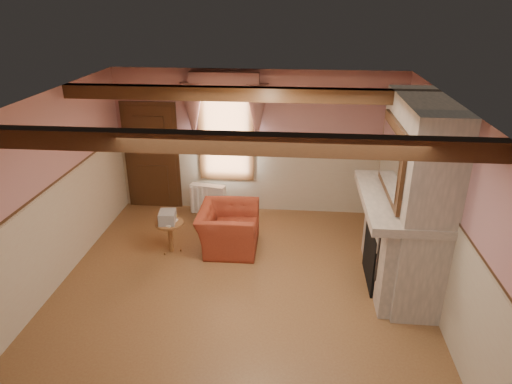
# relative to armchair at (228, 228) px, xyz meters

# --- Properties ---
(floor) EXTENTS (5.50, 6.00, 0.01)m
(floor) POSITION_rel_armchair_xyz_m (0.35, -1.40, -0.36)
(floor) COLOR brown
(floor) RESTS_ON ground
(ceiling) EXTENTS (5.50, 6.00, 0.01)m
(ceiling) POSITION_rel_armchair_xyz_m (0.35, -1.40, 2.44)
(ceiling) COLOR silver
(ceiling) RESTS_ON wall_back
(wall_back) EXTENTS (5.50, 0.02, 2.80)m
(wall_back) POSITION_rel_armchair_xyz_m (0.35, 1.60, 1.04)
(wall_back) COLOR #B07A7D
(wall_back) RESTS_ON floor
(wall_left) EXTENTS (0.02, 6.00, 2.80)m
(wall_left) POSITION_rel_armchair_xyz_m (-2.40, -1.40, 1.04)
(wall_left) COLOR #B07A7D
(wall_left) RESTS_ON floor
(wall_right) EXTENTS (0.02, 6.00, 2.80)m
(wall_right) POSITION_rel_armchair_xyz_m (3.10, -1.40, 1.04)
(wall_right) COLOR #B07A7D
(wall_right) RESTS_ON floor
(wainscot) EXTENTS (5.50, 6.00, 1.50)m
(wainscot) POSITION_rel_armchair_xyz_m (0.35, -1.40, 0.39)
(wainscot) COLOR #BCB297
(wainscot) RESTS_ON floor
(chair_rail) EXTENTS (5.50, 6.00, 0.08)m
(chair_rail) POSITION_rel_armchair_xyz_m (0.35, -1.40, 1.14)
(chair_rail) COLOR black
(chair_rail) RESTS_ON wainscot
(firebox) EXTENTS (0.20, 0.95, 0.90)m
(firebox) POSITION_rel_armchair_xyz_m (2.35, -0.80, 0.09)
(firebox) COLOR black
(firebox) RESTS_ON floor
(armchair) EXTENTS (0.99, 1.13, 0.73)m
(armchair) POSITION_rel_armchair_xyz_m (0.00, 0.00, 0.00)
(armchair) COLOR maroon
(armchair) RESTS_ON floor
(side_table) EXTENTS (0.55, 0.55, 0.55)m
(side_table) POSITION_rel_armchair_xyz_m (-0.96, -0.23, -0.09)
(side_table) COLOR brown
(side_table) RESTS_ON floor
(book_stack) EXTENTS (0.30, 0.35, 0.20)m
(book_stack) POSITION_rel_armchair_xyz_m (-0.98, -0.24, 0.29)
(book_stack) COLOR #B7AD8C
(book_stack) RESTS_ON side_table
(radiator) EXTENTS (0.72, 0.30, 0.60)m
(radiator) POSITION_rel_armchair_xyz_m (-0.61, 1.30, -0.06)
(radiator) COLOR silver
(radiator) RESTS_ON floor
(bowl) EXTENTS (0.35, 0.35, 0.09)m
(bowl) POSITION_rel_armchair_xyz_m (2.59, -0.67, 1.10)
(bowl) COLOR brown
(bowl) RESTS_ON mantel
(mantel_clock) EXTENTS (0.14, 0.24, 0.20)m
(mantel_clock) POSITION_rel_armchair_xyz_m (2.59, -0.15, 1.16)
(mantel_clock) COLOR black
(mantel_clock) RESTS_ON mantel
(oil_lamp) EXTENTS (0.11, 0.11, 0.28)m
(oil_lamp) POSITION_rel_armchair_xyz_m (2.59, -0.34, 1.20)
(oil_lamp) COLOR #D7873C
(oil_lamp) RESTS_ON mantel
(candle_red) EXTENTS (0.06, 0.06, 0.16)m
(candle_red) POSITION_rel_armchair_xyz_m (2.59, -1.58, 1.14)
(candle_red) COLOR #A82C14
(candle_red) RESTS_ON mantel
(jar_yellow) EXTENTS (0.06, 0.06, 0.12)m
(jar_yellow) POSITION_rel_armchair_xyz_m (2.59, -1.38, 1.12)
(jar_yellow) COLOR gold
(jar_yellow) RESTS_ON mantel
(fireplace) EXTENTS (0.85, 2.00, 2.80)m
(fireplace) POSITION_rel_armchair_xyz_m (2.77, -0.80, 1.04)
(fireplace) COLOR gray
(fireplace) RESTS_ON floor
(mantel) EXTENTS (1.05, 2.05, 0.12)m
(mantel) POSITION_rel_armchair_xyz_m (2.59, -0.80, 1.00)
(mantel) COLOR gray
(mantel) RESTS_ON fireplace
(overmantel_mirror) EXTENTS (0.06, 1.44, 1.04)m
(overmantel_mirror) POSITION_rel_armchair_xyz_m (2.41, -0.80, 1.61)
(overmantel_mirror) COLOR silver
(overmantel_mirror) RESTS_ON fireplace
(door) EXTENTS (1.10, 0.10, 2.10)m
(door) POSITION_rel_armchair_xyz_m (-1.75, 1.54, 0.69)
(door) COLOR black
(door) RESTS_ON floor
(window) EXTENTS (1.06, 0.08, 2.02)m
(window) POSITION_rel_armchair_xyz_m (-0.25, 1.57, 1.29)
(window) COLOR white
(window) RESTS_ON wall_back
(window_drapes) EXTENTS (1.30, 0.14, 1.40)m
(window_drapes) POSITION_rel_armchair_xyz_m (-0.25, 1.48, 1.89)
(window_drapes) COLOR gray
(window_drapes) RESTS_ON wall_back
(ceiling_beam_front) EXTENTS (5.50, 0.18, 0.20)m
(ceiling_beam_front) POSITION_rel_armchair_xyz_m (0.35, -2.60, 2.34)
(ceiling_beam_front) COLOR black
(ceiling_beam_front) RESTS_ON ceiling
(ceiling_beam_back) EXTENTS (5.50, 0.18, 0.20)m
(ceiling_beam_back) POSITION_rel_armchair_xyz_m (0.35, -0.20, 2.34)
(ceiling_beam_back) COLOR black
(ceiling_beam_back) RESTS_ON ceiling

